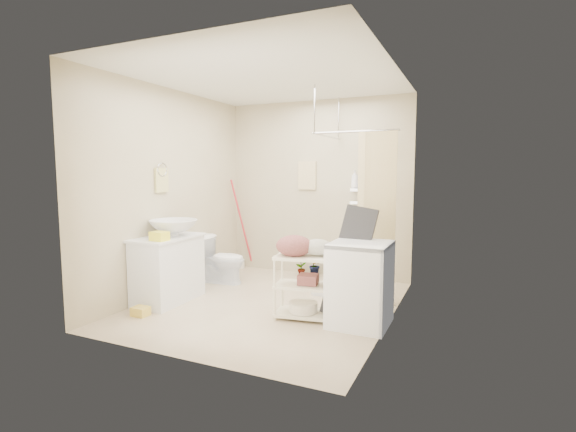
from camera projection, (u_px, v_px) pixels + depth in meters
The scene contains 23 objects.
floor at pixel (269, 304), 4.91m from camera, with size 3.20×3.20×0.00m, color beige.
ceiling at pixel (268, 77), 4.64m from camera, with size 2.80×3.20×0.04m, color silver.
wall_back at pixel (317, 189), 6.23m from camera, with size 2.80×0.04×2.60m, color #C3B797.
wall_front at pixel (178, 203), 3.33m from camera, with size 2.80×0.04×2.60m, color #C3B797.
wall_left at pixel (171, 192), 5.35m from camera, with size 0.04×3.20×2.60m, color #C3B797.
wall_right at pixel (392, 197), 4.21m from camera, with size 0.04×3.20×2.60m, color #C3B797.
vanity at pixel (168, 269), 5.00m from camera, with size 0.50×0.89×0.79m, color silver.
sink at pixel (174, 228), 5.00m from camera, with size 0.57×0.57×0.20m, color silver.
counter_basket at pixel (159, 236), 4.65m from camera, with size 0.18×0.14×0.10m, color yellow.
floor_basket at pixel (140, 310), 4.51m from camera, with size 0.25×0.19×0.14m, color #EECC4D.
toilet at pixel (222, 259), 5.85m from camera, with size 0.37×0.65×0.66m, color white.
mop at pixel (240, 224), 6.71m from camera, with size 0.14×0.14×1.42m, color red, non-canonical shape.
potted_plant_a at pixel (301, 264), 6.23m from camera, with size 0.19×0.13×0.36m, color brown.
potted_plant_b at pixel (315, 265), 6.17m from camera, with size 0.20×0.16×0.36m, color #954F23.
hanging_towel at pixel (307, 175), 6.25m from camera, with size 0.28×0.03×0.42m, color beige.
towel_ring at pixel (161, 179), 5.14m from camera, with size 0.04×0.22×0.34m, color #D7CE7D, non-canonical shape.
tp_holder at pixel (178, 236), 5.44m from camera, with size 0.08×0.12×0.14m, color white, non-canonical shape.
shower at pixel (364, 211), 5.41m from camera, with size 1.10×1.10×2.10m, color silver, non-canonical shape.
shampoo_bottle_a at pixel (355, 179), 5.89m from camera, with size 0.10×0.10×0.26m, color white.
shampoo_bottle_b at pixel (363, 183), 5.87m from camera, with size 0.07×0.08×0.17m, color #4E67AB.
washing_machine at pixel (360, 284), 4.22m from camera, with size 0.58×0.60×0.85m, color white.
laundry_rack at pixel (303, 281), 4.40m from camera, with size 0.59×0.34×0.81m, color #F2EBCC, non-canonical shape.
ironing_board at pixel (349, 261), 4.37m from camera, with size 0.35×0.10×1.23m, color black, non-canonical shape.
Camera 1 is at (2.16, -4.27, 1.55)m, focal length 26.00 mm.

